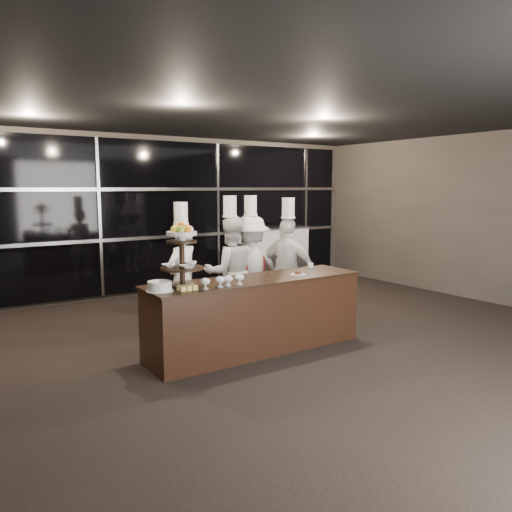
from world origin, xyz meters
TOP-DOWN VIEW (x-y plane):
  - room at (0.00, 0.00)m, footprint 10.00×10.00m
  - window_wall at (0.00, 4.94)m, footprint 8.60×0.10m
  - buffet_counter at (-0.43, 1.10)m, footprint 2.84×0.74m
  - display_stand at (-1.43, 1.10)m, footprint 0.48×0.48m
  - compotes at (-1.02, 0.88)m, footprint 0.56×0.11m
  - layer_cake at (-1.72, 1.05)m, footprint 0.30×0.30m
  - pastry_squares at (-1.45, 0.93)m, footprint 0.20×0.12m
  - small_plate at (0.15, 1.00)m, footprint 0.20×0.20m
  - chef_cup at (0.66, 1.35)m, footprint 0.08×0.08m
  - display_case at (2.13, 4.30)m, footprint 1.43×0.63m
  - chef_a at (-0.88, 2.27)m, footprint 0.66×0.57m
  - chef_b at (-0.14, 2.20)m, footprint 0.93×0.81m
  - chef_c at (0.30, 2.34)m, footprint 1.05×0.61m
  - chef_d at (0.71, 1.94)m, footprint 0.76×1.00m

SIDE VIEW (x-z plane):
  - buffet_counter at x=-0.43m, z-range 0.01..0.93m
  - display_case at x=2.13m, z-range 0.07..1.31m
  - chef_a at x=-0.88m, z-range -0.12..1.72m
  - chef_d at x=0.71m, z-range -0.13..1.76m
  - chef_c at x=0.30m, z-range -0.14..1.78m
  - chef_b at x=-0.14m, z-range -0.14..1.79m
  - small_plate at x=0.15m, z-range 0.91..0.96m
  - pastry_squares at x=-1.45m, z-range 0.92..0.97m
  - chef_cup at x=0.66m, z-range 0.92..0.99m
  - layer_cake at x=-1.72m, z-range 0.92..1.03m
  - compotes at x=-1.02m, z-range 0.94..1.06m
  - display_stand at x=-1.43m, z-range 0.97..1.71m
  - room at x=0.00m, z-range -3.50..6.50m
  - window_wall at x=0.00m, z-range 0.10..2.90m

